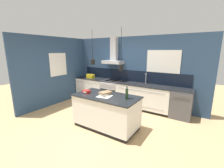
{
  "coord_description": "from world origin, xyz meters",
  "views": [
    {
      "loc": [
        2.58,
        -3.23,
        2.08
      ],
      "look_at": [
        0.07,
        0.63,
        1.05
      ],
      "focal_mm": 24.0,
      "sensor_mm": 36.0,
      "label": 1
    }
  ],
  "objects": [
    {
      "name": "bottle_on_island",
      "position": [
        0.96,
        -0.08,
        1.04
      ],
      "size": [
        0.07,
        0.07,
        0.32
      ],
      "color": "#193319",
      "rests_on": "kitchen_island"
    },
    {
      "name": "wall_back",
      "position": [
        -0.03,
        2.0,
        1.35
      ],
      "size": [
        5.6,
        2.27,
        2.6
      ],
      "color": "navy",
      "rests_on": "ground_plane"
    },
    {
      "name": "book_stack",
      "position": [
        0.34,
        -0.1,
        0.96
      ],
      "size": [
        0.29,
        0.37,
        0.1
      ],
      "color": "beige",
      "rests_on": "kitchen_island"
    },
    {
      "name": "oven_range",
      "position": [
        -0.63,
        1.69,
        0.46
      ],
      "size": [
        0.78,
        0.66,
        0.91
      ],
      "color": "#B5B5BA",
      "rests_on": "ground_plane"
    },
    {
      "name": "kitchen_island",
      "position": [
        0.37,
        -0.11,
        0.46
      ],
      "size": [
        1.76,
        0.91,
        0.91
      ],
      "color": "black",
      "rests_on": "ground_plane"
    },
    {
      "name": "yellow_toolbox",
      "position": [
        -1.75,
        1.69,
        0.99
      ],
      "size": [
        0.34,
        0.18,
        0.19
      ],
      "color": "gold",
      "rests_on": "counter_run_left"
    },
    {
      "name": "ground_plane",
      "position": [
        0.0,
        0.0,
        0.0
      ],
      "size": [
        16.0,
        16.0,
        0.0
      ],
      "primitive_type": "plane",
      "color": "tan",
      "rests_on": "ground"
    },
    {
      "name": "paper_pile",
      "position": [
        0.37,
        -0.19,
        0.91
      ],
      "size": [
        0.39,
        0.38,
        0.01
      ],
      "color": "silver",
      "rests_on": "kitchen_island"
    },
    {
      "name": "red_supply_box",
      "position": [
        -0.24,
        -0.22,
        0.95
      ],
      "size": [
        0.19,
        0.15,
        0.08
      ],
      "color": "red",
      "rests_on": "kitchen_island"
    },
    {
      "name": "counter_run_left",
      "position": [
        -1.69,
        1.69,
        0.46
      ],
      "size": [
        1.36,
        0.64,
        0.91
      ],
      "color": "black",
      "rests_on": "ground_plane"
    },
    {
      "name": "wall_left",
      "position": [
        -2.43,
        0.7,
        1.3
      ],
      "size": [
        0.08,
        3.8,
        2.6
      ],
      "color": "navy",
      "rests_on": "ground_plane"
    },
    {
      "name": "counter_run_sink",
      "position": [
        0.72,
        1.69,
        0.46
      ],
      "size": [
        1.93,
        0.64,
        1.31
      ],
      "color": "black",
      "rests_on": "ground_plane"
    },
    {
      "name": "dishwasher",
      "position": [
        1.99,
        1.69,
        0.46
      ],
      "size": [
        0.62,
        0.65,
        0.91
      ],
      "color": "#4C4C51",
      "rests_on": "ground_plane"
    }
  ]
}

